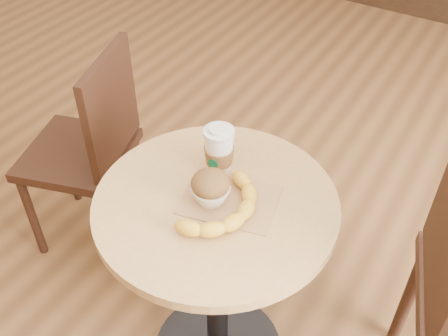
# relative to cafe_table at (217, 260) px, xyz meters

# --- Properties ---
(cafe_table) EXTENTS (0.63, 0.63, 0.75)m
(cafe_table) POSITION_rel_cafe_table_xyz_m (0.00, 0.00, 0.00)
(cafe_table) COLOR black
(cafe_table) RESTS_ON ground
(chair_left) EXTENTS (0.48, 0.48, 0.86)m
(chair_left) POSITION_rel_cafe_table_xyz_m (-0.69, 0.23, -0.03)
(chair_left) COLOR black
(chair_left) RESTS_ON ground
(kraft_bag) EXTENTS (0.28, 0.23, 0.00)m
(kraft_bag) POSITION_rel_cafe_table_xyz_m (0.03, 0.02, 0.24)
(kraft_bag) COLOR #A97D52
(kraft_bag) RESTS_ON cafe_table
(coffee_cup) EXTENTS (0.08, 0.09, 0.14)m
(coffee_cup) POSITION_rel_cafe_table_xyz_m (-0.06, 0.11, 0.31)
(coffee_cup) COLOR white
(coffee_cup) RESTS_ON cafe_table
(muffin) EXTENTS (0.10, 0.10, 0.09)m
(muffin) POSITION_rel_cafe_table_xyz_m (-0.01, -0.01, 0.29)
(muffin) COLOR white
(muffin) RESTS_ON kraft_bag
(banana) EXTENTS (0.21, 0.31, 0.04)m
(banana) POSITION_rel_cafe_table_xyz_m (0.05, -0.03, 0.27)
(banana) COLOR yellow
(banana) RESTS_ON kraft_bag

